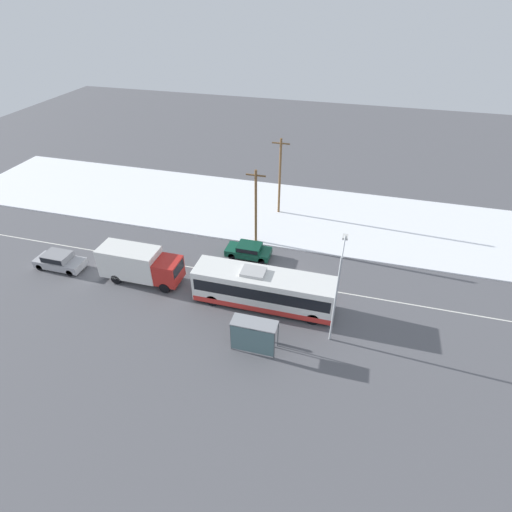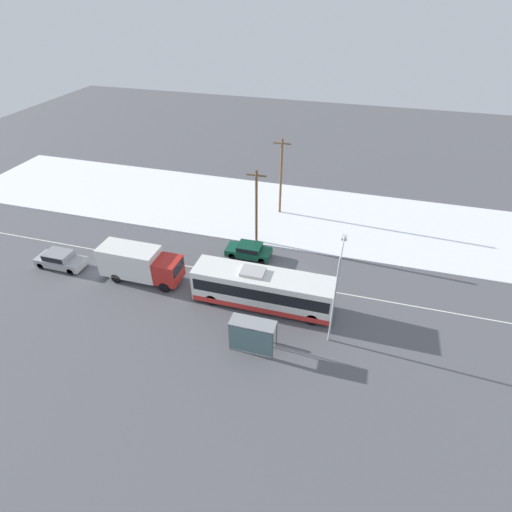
# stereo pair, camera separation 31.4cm
# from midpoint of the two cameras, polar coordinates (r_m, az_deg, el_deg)

# --- Properties ---
(ground_plane) EXTENTS (120.00, 120.00, 0.00)m
(ground_plane) POSITION_cam_midpoint_polar(r_m,az_deg,el_deg) (33.90, 3.67, -3.78)
(ground_plane) COLOR #56565B
(snow_lot) EXTENTS (80.00, 13.70, 0.12)m
(snow_lot) POSITION_cam_midpoint_polar(r_m,az_deg,el_deg) (43.68, 7.20, 5.80)
(snow_lot) COLOR white
(snow_lot) RESTS_ON ground_plane
(lane_marking_center) EXTENTS (60.00, 0.12, 0.00)m
(lane_marking_center) POSITION_cam_midpoint_polar(r_m,az_deg,el_deg) (33.90, 3.67, -3.78)
(lane_marking_center) COLOR silver
(lane_marking_center) RESTS_ON ground_plane
(city_bus) EXTENTS (10.90, 2.57, 3.16)m
(city_bus) POSITION_cam_midpoint_polar(r_m,az_deg,el_deg) (30.75, 1.30, -4.75)
(city_bus) COLOR white
(city_bus) RESTS_ON ground_plane
(box_truck) EXTENTS (6.88, 2.30, 3.01)m
(box_truck) POSITION_cam_midpoint_polar(r_m,az_deg,el_deg) (34.59, -16.11, -0.96)
(box_truck) COLOR silver
(box_truck) RESTS_ON ground_plane
(sedan_car) EXTENTS (4.10, 1.80, 1.31)m
(sedan_car) POSITION_cam_midpoint_polar(r_m,az_deg,el_deg) (36.46, -0.76, 0.86)
(sedan_car) COLOR #0F4733
(sedan_car) RESTS_ON ground_plane
(parked_car_near_truck) EXTENTS (4.36, 1.80, 1.50)m
(parked_car_near_truck) POSITION_cam_midpoint_polar(r_m,az_deg,el_deg) (39.11, -26.00, -0.38)
(parked_car_near_truck) COLOR #9E9EA3
(parked_car_near_truck) RESTS_ON ground_plane
(pedestrian_at_stop) EXTENTS (0.60, 0.26, 1.65)m
(pedestrian_at_stop) POSITION_cam_midpoint_polar(r_m,az_deg,el_deg) (28.51, -0.29, -10.10)
(pedestrian_at_stop) COLOR #23232D
(pedestrian_at_stop) RESTS_ON ground_plane
(bus_shelter) EXTENTS (3.12, 1.20, 2.40)m
(bus_shelter) POSITION_cam_midpoint_polar(r_m,az_deg,el_deg) (27.17, -0.28, -10.95)
(bus_shelter) COLOR gray
(bus_shelter) RESTS_ON ground_plane
(streetlamp) EXTENTS (0.36, 3.11, 7.19)m
(streetlamp) POSITION_cam_midpoint_polar(r_m,az_deg,el_deg) (26.92, 11.80, -3.92)
(streetlamp) COLOR #9EA3A8
(streetlamp) RESTS_ON ground_plane
(utility_pole_roadside) EXTENTS (1.80, 0.24, 7.46)m
(utility_pole_roadside) POSITION_cam_midpoint_polar(r_m,az_deg,el_deg) (36.93, 0.29, 7.12)
(utility_pole_roadside) COLOR brown
(utility_pole_roadside) RESTS_ON ground_plane
(utility_pole_snowlot) EXTENTS (1.80, 0.24, 8.25)m
(utility_pole_snowlot) POSITION_cam_midpoint_polar(r_m,az_deg,el_deg) (42.13, 3.80, 11.33)
(utility_pole_snowlot) COLOR brown
(utility_pole_snowlot) RESTS_ON ground_plane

